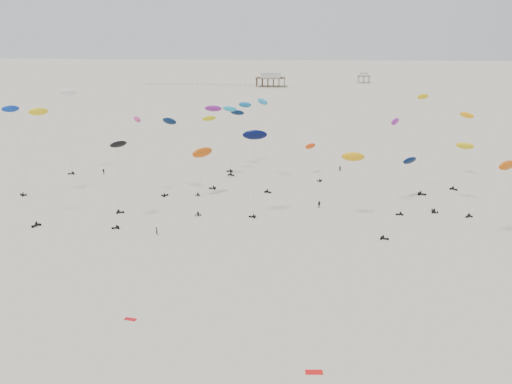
# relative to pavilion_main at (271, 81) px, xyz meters

# --- Properties ---
(ground_plane) EXTENTS (900.00, 900.00, 0.00)m
(ground_plane) POSITION_rel_pavilion_main_xyz_m (10.00, -150.00, -4.22)
(ground_plane) COLOR beige
(pavilion_main) EXTENTS (21.00, 13.00, 9.80)m
(pavilion_main) POSITION_rel_pavilion_main_xyz_m (0.00, 0.00, 0.00)
(pavilion_main) COLOR brown
(pavilion_main) RESTS_ON ground
(pavilion_small) EXTENTS (9.00, 7.00, 8.00)m
(pavilion_small) POSITION_rel_pavilion_main_xyz_m (70.00, 30.00, -0.74)
(pavilion_small) COLOR brown
(pavilion_small) RESTS_ON ground
(pier_fence) EXTENTS (80.20, 0.20, 1.50)m
(pier_fence) POSITION_rel_pavilion_main_xyz_m (-52.00, -0.00, -3.45)
(pier_fence) COLOR black
(pier_fence) RESTS_ON ground
(rig_0) EXTENTS (6.06, 8.85, 16.52)m
(rig_0) POSITION_rel_pavilion_main_xyz_m (60.64, -266.79, 9.04)
(rig_0) COLOR black
(rig_0) RESTS_ON ground
(rig_1) EXTENTS (4.34, 15.36, 20.74)m
(rig_1) POSITION_rel_pavilion_main_xyz_m (-5.34, -235.19, 9.65)
(rig_1) COLOR black
(rig_1) RESTS_ON ground
(rig_2) EXTENTS (4.16, 9.18, 21.47)m
(rig_2) POSITION_rel_pavilion_main_xyz_m (41.48, -250.33, 11.60)
(rig_2) COLOR black
(rig_2) RESTS_ON ground
(rig_3) EXTENTS (7.51, 7.64, 25.59)m
(rig_3) POSITION_rel_pavilion_main_xyz_m (-40.18, -265.58, 9.91)
(rig_3) COLOR black
(rig_3) RESTS_ON ground
(rig_4) EXTENTS (8.62, 16.70, 21.36)m
(rig_4) POSITION_rel_pavilion_main_xyz_m (64.73, -225.10, 9.79)
(rig_4) COLOR black
(rig_4) RESTS_ON ground
(rig_5) EXTENTS (5.68, 10.64, 10.85)m
(rig_5) POSITION_rel_pavilion_main_xyz_m (23.30, -223.99, 2.51)
(rig_5) COLOR black
(rig_5) RESTS_ON ground
(rig_6) EXTENTS (4.99, 14.27, 18.92)m
(rig_6) POSITION_rel_pavilion_main_xyz_m (0.47, -217.38, 8.97)
(rig_6) COLOR black
(rig_6) RESTS_ON ground
(rig_7) EXTENTS (4.10, 6.51, 25.40)m
(rig_7) POSITION_rel_pavilion_main_xyz_m (50.54, -238.08, 8.01)
(rig_7) COLOR black
(rig_7) RESTS_ON ground
(rig_8) EXTENTS (7.63, 13.45, 13.69)m
(rig_8) POSITION_rel_pavilion_main_xyz_m (47.72, -245.25, 3.34)
(rig_8) COLOR black
(rig_8) RESTS_ON ground
(rig_9) EXTENTS (9.56, 5.05, 22.50)m
(rig_9) POSITION_rel_pavilion_main_xyz_m (-46.32, -246.91, 13.21)
(rig_9) COLOR black
(rig_9) RESTS_ON ground
(rig_10) EXTENTS (4.67, 3.53, 19.75)m
(rig_10) POSITION_rel_pavilion_main_xyz_m (-0.85, -221.75, 11.35)
(rig_10) COLOR black
(rig_10) RESTS_ON ground
(rig_11) EXTENTS (3.63, 17.35, 23.43)m
(rig_11) POSITION_rel_pavilion_main_xyz_m (-21.43, -249.37, 8.55)
(rig_11) COLOR black
(rig_11) RESTS_ON ground
(rig_12) EXTENTS (4.50, 14.17, 17.11)m
(rig_12) POSITION_rel_pavilion_main_xyz_m (58.91, -246.33, 6.86)
(rig_12) COLOR black
(rig_12) RESTS_ON ground
(rig_13) EXTENTS (4.95, 13.08, 21.88)m
(rig_13) POSITION_rel_pavilion_main_xyz_m (-4.31, -230.32, 12.16)
(rig_13) COLOR black
(rig_13) RESTS_ON ground
(rig_14) EXTENTS (9.41, 14.04, 18.49)m
(rig_14) POSITION_rel_pavilion_main_xyz_m (31.77, -258.99, 8.19)
(rig_14) COLOR black
(rig_14) RESTS_ON ground
(rig_15) EXTENTS (5.83, 17.99, 16.94)m
(rig_15) POSITION_rel_pavilion_main_xyz_m (-4.68, -246.45, 6.08)
(rig_15) COLOR black
(rig_15) RESTS_ON ground
(rig_16) EXTENTS (4.99, 8.20, 19.64)m
(rig_16) POSITION_rel_pavilion_main_xyz_m (-13.89, -242.07, 11.13)
(rig_16) COLOR black
(rig_16) RESTS_ON ground
(rig_17) EXTENTS (5.65, 3.64, 20.18)m
(rig_17) POSITION_rel_pavilion_main_xyz_m (9.40, -258.07, 12.86)
(rig_17) COLOR black
(rig_17) RESTS_ON ground
(rig_18) EXTENTS (5.61, 15.37, 24.11)m
(rig_18) POSITION_rel_pavilion_main_xyz_m (9.65, -231.86, 13.53)
(rig_18) COLOR black
(rig_18) RESTS_ON ground
(rig_19) EXTENTS (4.07, 8.50, 18.29)m
(rig_19) POSITION_rel_pavilion_main_xyz_m (-19.63, -263.91, 9.54)
(rig_19) COLOR black
(rig_19) RESTS_ON ground
(rig_20) EXTENTS (6.74, 12.26, 20.51)m
(rig_20) POSITION_rel_pavilion_main_xyz_m (1.95, -214.06, 10.77)
(rig_20) COLOR black
(rig_20) RESTS_ON ground
(rig_21) EXTENTS (5.04, 7.45, 24.40)m
(rig_21) POSITION_rel_pavilion_main_xyz_m (-47.44, -224.72, 14.98)
(rig_21) COLOR black
(rig_21) RESTS_ON ground
(spectator_0) EXTENTS (0.81, 0.87, 1.96)m
(spectator_0) POSITION_rel_pavilion_main_xyz_m (-10.10, -270.75, -4.22)
(spectator_0) COLOR black
(spectator_0) RESTS_ON ground
(spectator_1) EXTENTS (1.07, 0.71, 2.04)m
(spectator_1) POSITION_rel_pavilion_main_xyz_m (24.40, -251.80, -4.22)
(spectator_1) COLOR black
(spectator_1) RESTS_ON ground
(spectator_2) EXTENTS (1.30, 0.84, 2.04)m
(spectator_2) POSITION_rel_pavilion_main_xyz_m (-37.65, -228.00, -4.22)
(spectator_2) COLOR black
(spectator_2) RESTS_ON ground
(spectator_3) EXTENTS (0.75, 0.53, 2.03)m
(spectator_3) POSITION_rel_pavilion_main_xyz_m (31.91, -219.29, -4.22)
(spectator_3) COLOR black
(spectator_3) RESTS_ON ground
(grounded_kite_a) EXTENTS (2.26, 1.05, 0.08)m
(grounded_kite_a) POSITION_rel_pavilion_main_xyz_m (21.25, -312.16, -4.22)
(grounded_kite_a) COLOR red
(grounded_kite_a) RESTS_ON ground
(grounded_kite_b) EXTENTS (1.89, 1.00, 0.07)m
(grounded_kite_b) POSITION_rel_pavilion_main_xyz_m (-5.58, -302.29, -4.22)
(grounded_kite_b) COLOR red
(grounded_kite_b) RESTS_ON ground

